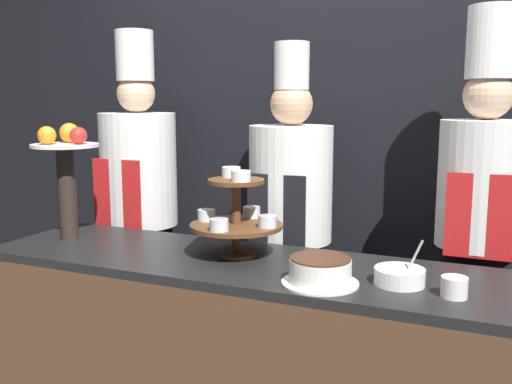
# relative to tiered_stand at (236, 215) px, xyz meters

# --- Properties ---
(wall_back) EXTENTS (10.00, 0.06, 2.80)m
(wall_back) POSITION_rel_tiered_stand_xyz_m (0.06, 0.83, 0.36)
(wall_back) COLOR black
(wall_back) RESTS_ON ground_plane
(buffet_counter) EXTENTS (2.11, 0.57, 0.88)m
(buffet_counter) POSITION_rel_tiered_stand_xyz_m (0.06, -0.05, -0.60)
(buffet_counter) COLOR brown
(buffet_counter) RESTS_ON ground_plane
(tiered_stand) EXTENTS (0.36, 0.36, 0.34)m
(tiered_stand) POSITION_rel_tiered_stand_xyz_m (0.00, 0.00, 0.00)
(tiered_stand) COLOR brown
(tiered_stand) RESTS_ON buffet_counter
(fruit_pedestal) EXTENTS (0.29, 0.29, 0.50)m
(fruit_pedestal) POSITION_rel_tiered_stand_xyz_m (-0.80, -0.03, 0.16)
(fruit_pedestal) COLOR #2D231E
(fruit_pedestal) RESTS_ON buffet_counter
(cake_round) EXTENTS (0.26, 0.26, 0.09)m
(cake_round) POSITION_rel_tiered_stand_xyz_m (0.40, -0.20, -0.12)
(cake_round) COLOR white
(cake_round) RESTS_ON buffet_counter
(cup_white) EXTENTS (0.08, 0.08, 0.07)m
(cup_white) POSITION_rel_tiered_stand_xyz_m (0.82, -0.16, -0.13)
(cup_white) COLOR white
(cup_white) RESTS_ON buffet_counter
(serving_bowl_near) EXTENTS (0.17, 0.17, 0.16)m
(serving_bowl_near) POSITION_rel_tiered_stand_xyz_m (0.64, -0.10, -0.13)
(serving_bowl_near) COLOR white
(serving_bowl_near) RESTS_ON buffet_counter
(chef_left) EXTENTS (0.39, 0.39, 1.82)m
(chef_left) POSITION_rel_tiered_stand_xyz_m (-0.77, 0.45, -0.05)
(chef_left) COLOR black
(chef_left) RESTS_ON ground_plane
(chef_center_left) EXTENTS (0.38, 0.38, 1.73)m
(chef_center_left) POSITION_rel_tiered_stand_xyz_m (0.06, 0.45, -0.10)
(chef_center_left) COLOR #38332D
(chef_center_left) RESTS_ON ground_plane
(chef_center_right) EXTENTS (0.35, 0.35, 1.84)m
(chef_center_right) POSITION_rel_tiered_stand_xyz_m (0.86, 0.45, -0.03)
(chef_center_right) COLOR black
(chef_center_right) RESTS_ON ground_plane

